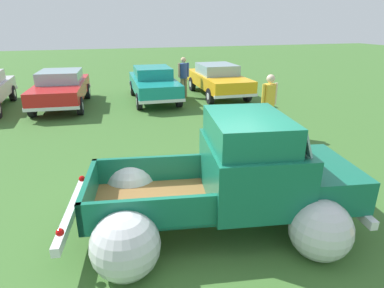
{
  "coord_description": "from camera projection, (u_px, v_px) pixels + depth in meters",
  "views": [
    {
      "loc": [
        -1.66,
        -4.37,
        3.26
      ],
      "look_at": [
        0.0,
        1.11,
        1.09
      ],
      "focal_mm": 30.25,
      "sensor_mm": 36.0,
      "label": 1
    }
  ],
  "objects": [
    {
      "name": "ground_plane",
      "position": [
        211.0,
        225.0,
        5.52
      ],
      "size": [
        80.0,
        80.0,
        0.0
      ],
      "primitive_type": "plane",
      "color": "#3D6B2D"
    },
    {
      "name": "vintage_pickup_truck",
      "position": [
        235.0,
        185.0,
        5.3
      ],
      "size": [
        4.86,
        3.33,
        1.96
      ],
      "rotation": [
        0.0,
        0.0,
        -0.16
      ],
      "color": "black",
      "rests_on": "ground"
    },
    {
      "name": "show_car_1",
      "position": [
        61.0,
        87.0,
        12.99
      ],
      "size": [
        2.25,
        4.54,
        1.43
      ],
      "rotation": [
        0.0,
        0.0,
        -1.66
      ],
      "color": "black",
      "rests_on": "ground"
    },
    {
      "name": "show_car_2",
      "position": [
        153.0,
        83.0,
        14.01
      ],
      "size": [
        1.94,
        4.44,
        1.43
      ],
      "rotation": [
        0.0,
        0.0,
        -1.61
      ],
      "color": "black",
      "rests_on": "ground"
    },
    {
      "name": "show_car_3",
      "position": [
        218.0,
        79.0,
        14.97
      ],
      "size": [
        2.01,
        4.63,
        1.43
      ],
      "rotation": [
        0.0,
        0.0,
        -1.6
      ],
      "color": "black",
      "rests_on": "ground"
    },
    {
      "name": "spectator_0",
      "position": [
        269.0,
        101.0,
        9.48
      ],
      "size": [
        0.54,
        0.39,
        1.85
      ],
      "rotation": [
        0.0,
        0.0,
        1.72
      ],
      "color": "navy",
      "rests_on": "ground"
    },
    {
      "name": "spectator_1",
      "position": [
        184.0,
        75.0,
        14.55
      ],
      "size": [
        0.54,
        0.38,
        1.79
      ],
      "rotation": [
        0.0,
        0.0,
        1.7
      ],
      "color": "gray",
      "rests_on": "ground"
    },
    {
      "name": "lane_cone_0",
      "position": [
        207.0,
        154.0,
        7.71
      ],
      "size": [
        0.36,
        0.36,
        0.63
      ],
      "color": "black",
      "rests_on": "ground"
    }
  ]
}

